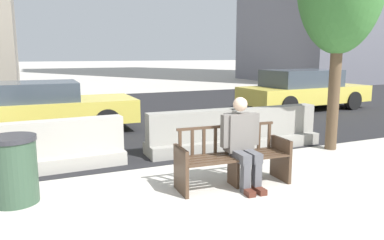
# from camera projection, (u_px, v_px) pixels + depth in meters

# --- Properties ---
(ground_plane) EXTENTS (200.00, 200.00, 0.00)m
(ground_plane) POSITION_uv_depth(u_px,v_px,m) (251.00, 231.00, 4.15)
(ground_plane) COLOR #B7B2A8
(street_asphalt) EXTENTS (120.00, 12.00, 0.01)m
(street_asphalt) POSITION_uv_depth(u_px,v_px,m) (102.00, 115.00, 11.97)
(street_asphalt) COLOR black
(street_asphalt) RESTS_ON ground
(street_bench) EXTENTS (1.72, 0.62, 0.88)m
(street_bench) POSITION_uv_depth(u_px,v_px,m) (233.00, 159.00, 5.52)
(street_bench) COLOR #473323
(street_bench) RESTS_ON ground
(seated_person) EXTENTS (0.59, 0.74, 1.31)m
(seated_person) POSITION_uv_depth(u_px,v_px,m) (242.00, 140.00, 5.46)
(seated_person) COLOR #66605B
(seated_person) RESTS_ON ground
(jersey_barrier_centre) EXTENTS (2.02, 0.74, 0.84)m
(jersey_barrier_centre) POSITION_uv_depth(u_px,v_px,m) (196.00, 136.00, 7.37)
(jersey_barrier_centre) COLOR gray
(jersey_barrier_centre) RESTS_ON ground
(jersey_barrier_left) EXTENTS (2.03, 0.76, 0.84)m
(jersey_barrier_left) POSITION_uv_depth(u_px,v_px,m) (65.00, 148.00, 6.40)
(jersey_barrier_left) COLOR #ADA89E
(jersey_barrier_left) RESTS_ON ground
(jersey_barrier_right) EXTENTS (2.02, 0.76, 0.84)m
(jersey_barrier_right) POSITION_uv_depth(u_px,v_px,m) (272.00, 130.00, 7.93)
(jersey_barrier_right) COLOR gray
(jersey_barrier_right) RESTS_ON ground
(car_taxi_near) EXTENTS (4.76, 2.06, 1.39)m
(car_taxi_near) POSITION_uv_depth(u_px,v_px,m) (304.00, 90.00, 13.06)
(car_taxi_near) COLOR #DBC64C
(car_taxi_near) RESTS_ON ground
(car_sedan_far) EXTENTS (4.26, 1.94, 1.27)m
(car_sedan_far) POSITION_uv_depth(u_px,v_px,m) (45.00, 108.00, 9.14)
(car_sedan_far) COLOR #DBC64C
(car_sedan_far) RESTS_ON ground
(trash_bin) EXTENTS (0.61, 0.61, 0.89)m
(trash_bin) POSITION_uv_depth(u_px,v_px,m) (14.00, 170.00, 4.86)
(trash_bin) COLOR #334C38
(trash_bin) RESTS_ON ground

